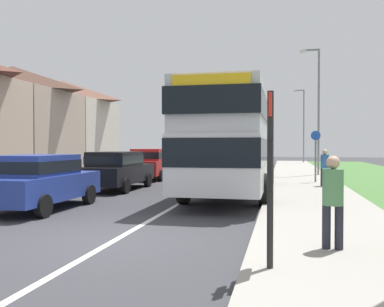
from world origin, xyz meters
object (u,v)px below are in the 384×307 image
object	(u,v)px
bus_stop_sign	(270,167)
street_lamp_mid	(317,104)
cycle_route_sign	(316,154)
parked_car_blue	(39,179)
parked_car_red	(152,162)
double_decker_bus	(234,137)
street_lamp_far	(303,121)
parked_car_black	(117,169)
pedestrian_walking_away	(325,166)
pedestrian_at_stop	(333,198)

from	to	relation	value
bus_stop_sign	street_lamp_mid	size ratio (longest dim) A/B	0.35
bus_stop_sign	cycle_route_sign	size ratio (longest dim) A/B	1.03
parked_car_blue	parked_car_red	bearing A→B (deg)	90.55
double_decker_bus	parked_car_red	distance (m)	8.05
cycle_route_sign	street_lamp_far	bearing A→B (deg)	88.77
street_lamp_mid	bus_stop_sign	bearing A→B (deg)	-96.25
double_decker_bus	parked_car_black	world-z (taller)	double_decker_bus
parked_car_blue	cycle_route_sign	xyz separation A→B (m)	(8.33, 9.58, 0.56)
bus_stop_sign	street_lamp_far	size ratio (longest dim) A/B	0.35
bus_stop_sign	cycle_route_sign	world-z (taller)	bus_stop_sign
pedestrian_walking_away	parked_car_black	bearing A→B (deg)	-165.53
bus_stop_sign	street_lamp_far	bearing A→B (deg)	86.68
parked_car_red	street_lamp_far	bearing A→B (deg)	67.99
bus_stop_sign	street_lamp_mid	distance (m)	19.77
parked_car_blue	street_lamp_mid	bearing A→B (deg)	59.18
pedestrian_at_stop	cycle_route_sign	xyz separation A→B (m)	(0.71, 13.06, 0.45)
parked_car_red	bus_stop_sign	world-z (taller)	bus_stop_sign
bus_stop_sign	pedestrian_walking_away	bearing A→B (deg)	81.23
bus_stop_sign	pedestrian_at_stop	bearing A→B (deg)	52.75
street_lamp_mid	street_lamp_far	distance (m)	18.43
parked_car_black	cycle_route_sign	distance (m)	9.20
bus_stop_sign	cycle_route_sign	bearing A→B (deg)	83.27
cycle_route_sign	street_lamp_mid	bearing A→B (deg)	85.08
double_decker_bus	parked_car_red	bearing A→B (deg)	130.20
parked_car_red	bus_stop_sign	distance (m)	17.18
parked_car_blue	pedestrian_walking_away	size ratio (longest dim) A/B	2.48
double_decker_bus	pedestrian_at_stop	bearing A→B (deg)	-72.89
pedestrian_at_stop	cycle_route_sign	world-z (taller)	cycle_route_sign
double_decker_bus	street_lamp_mid	bearing A→B (deg)	69.01
pedestrian_at_stop	pedestrian_walking_away	bearing A→B (deg)	85.19
parked_car_black	street_lamp_far	bearing A→B (deg)	72.42
street_lamp_far	cycle_route_sign	bearing A→B (deg)	-91.23
double_decker_bus	pedestrian_at_stop	distance (m)	8.89
cycle_route_sign	street_lamp_mid	xyz separation A→B (m)	(0.44, 5.11, 2.85)
parked_car_red	street_lamp_far	xyz separation A→B (m)	(8.94, 22.11, 3.38)
pedestrian_at_stop	cycle_route_sign	size ratio (longest dim) A/B	0.66
parked_car_black	bus_stop_sign	size ratio (longest dim) A/B	1.69
bus_stop_sign	cycle_route_sign	distance (m)	14.45
pedestrian_walking_away	cycle_route_sign	bearing A→B (deg)	97.17
pedestrian_at_stop	bus_stop_sign	size ratio (longest dim) A/B	0.64
parked_car_red	parked_car_black	bearing A→B (deg)	-87.99
parked_car_blue	street_lamp_mid	world-z (taller)	street_lamp_mid
street_lamp_far	street_lamp_mid	bearing A→B (deg)	-90.20
parked_car_blue	parked_car_black	xyz separation A→B (m)	(0.09, 5.53, 0.00)
street_lamp_mid	parked_car_black	bearing A→B (deg)	-133.45
street_lamp_mid	parked_car_blue	bearing A→B (deg)	-120.82
parked_car_black	parked_car_red	distance (m)	5.49
pedestrian_walking_away	parked_car_blue	bearing A→B (deg)	-137.97
double_decker_bus	parked_car_red	world-z (taller)	double_decker_bus
parked_car_red	pedestrian_walking_away	bearing A→B (deg)	-20.86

